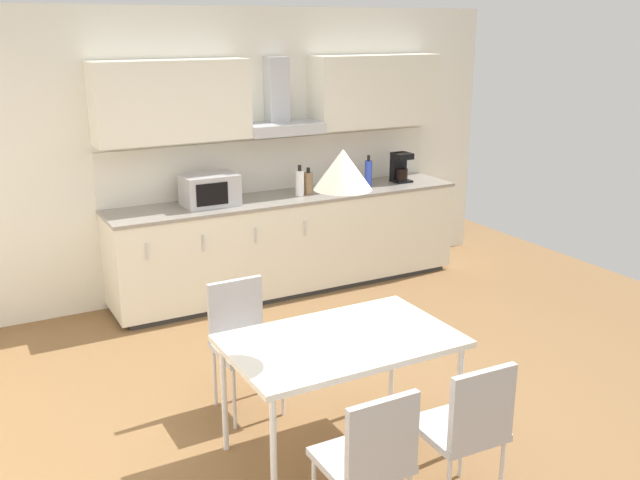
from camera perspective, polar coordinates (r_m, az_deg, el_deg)
name	(u,v)px	position (r m, az deg, el deg)	size (l,w,h in m)	color
ground_plane	(355,410)	(4.95, 2.85, -13.43)	(7.63, 7.79, 0.02)	brown
wall_back	(211,154)	(6.77, -8.75, 6.79)	(6.11, 0.10, 2.64)	silver
kitchen_counter	(290,242)	(6.88, -2.44, -0.17)	(3.45, 0.65, 0.93)	#333333
backsplash_tile	(275,164)	(6.98, -3.61, 6.07)	(3.43, 0.02, 0.50)	silver
upper_wall_cabinets	(281,97)	(6.74, -3.14, 11.36)	(3.43, 0.40, 0.69)	silver
microwave	(210,190)	(6.43, -8.81, 3.98)	(0.48, 0.35, 0.28)	#ADADB2
coffee_maker	(400,167)	(7.39, 6.43, 5.82)	(0.18, 0.19, 0.30)	black
bottle_white	(300,183)	(6.72, -1.63, 4.60)	(0.08, 0.08, 0.29)	white
bottle_brown	(308,183)	(6.79, -0.94, 4.59)	(0.08, 0.08, 0.26)	brown
bottle_blue	(368,173)	(7.14, 3.89, 5.37)	(0.07, 0.07, 0.31)	blue
bottle_red	(350,175)	(7.10, 2.41, 5.18)	(0.06, 0.06, 0.27)	red
dining_table	(341,346)	(4.18, 1.71, -8.48)	(1.32, 0.82, 0.75)	silver
chair_near_left	(370,454)	(3.53, 4.05, -16.72)	(0.40, 0.40, 0.87)	#B2B2B7
chair_far_left	(242,333)	(4.77, -6.27, -7.38)	(0.40, 0.40, 0.87)	#B2B2B7
chair_near_right	(468,422)	(3.84, 11.77, -14.09)	(0.41, 0.41, 0.87)	#B2B2B7
pendant_lamp	(343,169)	(3.85, 1.84, 5.67)	(0.32, 0.32, 0.22)	silver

